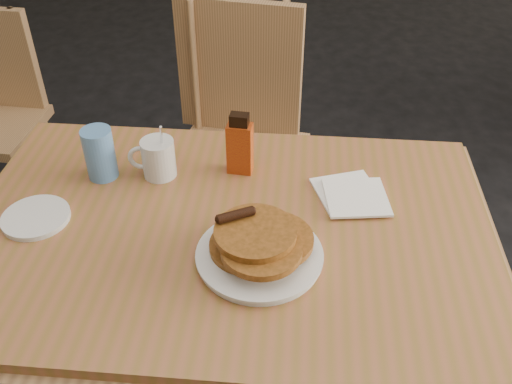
% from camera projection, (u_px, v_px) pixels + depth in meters
% --- Properties ---
extents(main_table, '(1.24, 0.87, 0.75)m').
position_uv_depth(main_table, '(227.00, 240.00, 1.28)').
color(main_table, '#9A5A36').
rests_on(main_table, floor).
extents(chair_main_far, '(0.51, 0.51, 0.95)m').
position_uv_depth(chair_main_far, '(238.00, 121.00, 1.95)').
color(chair_main_far, '#AB7F50').
rests_on(chair_main_far, floor).
extents(pancake_plate, '(0.26, 0.26, 0.10)m').
position_uv_depth(pancake_plate, '(259.00, 248.00, 1.15)').
color(pancake_plate, silver).
rests_on(pancake_plate, main_table).
extents(coffee_mug, '(0.12, 0.08, 0.15)m').
position_uv_depth(coffee_mug, '(157.00, 158.00, 1.37)').
color(coffee_mug, silver).
rests_on(coffee_mug, main_table).
extents(syrup_bottle, '(0.06, 0.05, 0.16)m').
position_uv_depth(syrup_bottle, '(240.00, 145.00, 1.37)').
color(syrup_bottle, maroon).
rests_on(syrup_bottle, main_table).
extents(napkin_stack, '(0.18, 0.19, 0.01)m').
position_uv_depth(napkin_stack, '(352.00, 195.00, 1.33)').
color(napkin_stack, white).
rests_on(napkin_stack, main_table).
extents(blue_tumbler, '(0.09, 0.09, 0.13)m').
position_uv_depth(blue_tumbler, '(100.00, 154.00, 1.36)').
color(blue_tumbler, '#5184BF').
rests_on(blue_tumbler, main_table).
extents(side_saucer, '(0.15, 0.15, 0.01)m').
position_uv_depth(side_saucer, '(36.00, 217.00, 1.26)').
color(side_saucer, silver).
rests_on(side_saucer, main_table).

